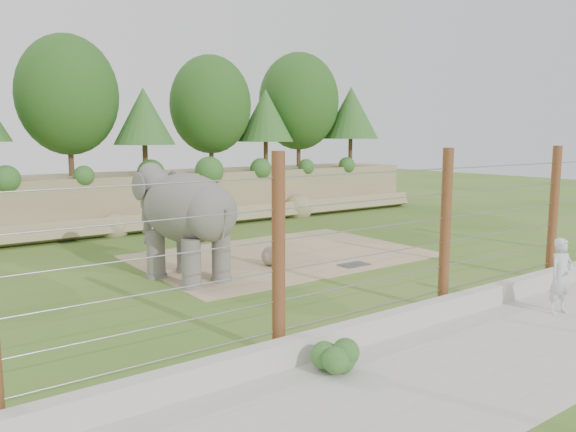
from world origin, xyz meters
TOP-DOWN VIEW (x-y plane):
  - ground at (0.00, 0.00)m, footprint 90.00×90.00m
  - back_embankment at (0.59, 12.68)m, footprint 30.00×5.52m
  - dirt_patch at (0.50, 3.00)m, footprint 10.00×7.00m
  - drain_grate at (1.48, 0.30)m, footprint 1.00×0.60m
  - elephant at (-3.79, 1.88)m, footprint 2.45×4.38m
  - stone_ball at (-0.77, 1.90)m, footprint 0.64×0.64m
  - retaining_wall at (0.00, -5.00)m, footprint 26.00×0.35m
  - walkway at (0.00, -7.00)m, footprint 26.00×4.00m
  - barrier_fence at (0.00, -4.50)m, footprint 20.26×0.26m
  - walkway_shrub at (-4.64, -5.80)m, footprint 0.63×0.63m
  - zookeeper at (2.00, -6.40)m, footprint 0.75×0.58m

SIDE VIEW (x-z plane):
  - ground at x=0.00m, z-range 0.00..0.00m
  - walkway at x=0.00m, z-range 0.00..0.01m
  - dirt_patch at x=0.50m, z-range 0.00..0.02m
  - drain_grate at x=1.48m, z-range 0.02..0.05m
  - retaining_wall at x=0.00m, z-range 0.00..0.50m
  - walkway_shrub at x=-4.64m, z-range 0.01..0.64m
  - stone_ball at x=-0.77m, z-range 0.02..0.66m
  - zookeeper at x=2.00m, z-range 0.01..1.86m
  - elephant at x=-3.79m, z-range 0.00..3.35m
  - barrier_fence at x=0.00m, z-range 0.00..4.00m
  - back_embankment at x=0.59m, z-range -0.42..8.35m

